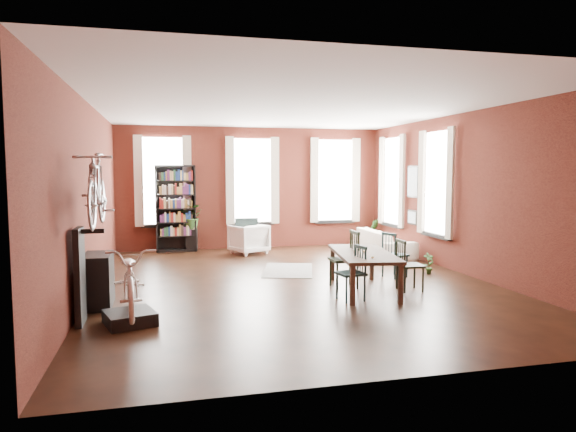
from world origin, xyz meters
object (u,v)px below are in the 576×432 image
object	(u,v)px
cream_sofa	(384,238)
plant_stand	(192,240)
dining_table	(363,272)
bike_trainer	(130,318)
console_table	(98,280)
bookshelf	(176,209)
dining_chair_a	(351,273)
bicycle_floor	(130,248)
white_armchair	(249,237)
dining_chair_b	(344,259)
dining_chair_d	(395,255)
dining_chair_c	(410,265)

from	to	relation	value
cream_sofa	plant_stand	world-z (taller)	cream_sofa
dining_table	bike_trainer	bearing A→B (deg)	-155.18
console_table	plant_stand	bearing A→B (deg)	72.26
bookshelf	plant_stand	xyz separation A→B (m)	(0.38, 0.00, -0.82)
dining_chair_a	bookshelf	size ratio (longest dim) A/B	0.39
console_table	bicycle_floor	bearing A→B (deg)	-63.86
cream_sofa	dining_table	bearing A→B (deg)	150.93
white_armchair	bike_trainer	xyz separation A→B (m)	(-2.50, -5.50, -0.32)
dining_chair_b	bookshelf	size ratio (longest dim) A/B	0.45
dining_chair_b	console_table	size ratio (longest dim) A/B	1.24
dining_table	dining_chair_a	distance (m)	0.69
dining_chair_b	dining_chair_d	size ratio (longest dim) A/B	1.15
bicycle_floor	dining_chair_b	bearing A→B (deg)	17.57
white_armchair	bicycle_floor	distance (m)	6.09
dining_table	dining_chair_b	size ratio (longest dim) A/B	1.98
console_table	bicycle_floor	distance (m)	1.39
white_armchair	console_table	world-z (taller)	white_armchair
dining_chair_a	bicycle_floor	size ratio (longest dim) A/B	0.50
dining_table	dining_chair_d	size ratio (longest dim) A/B	2.27
dining_chair_d	bookshelf	distance (m)	5.91
dining_chair_b	bike_trainer	world-z (taller)	dining_chair_b
white_armchair	dining_chair_c	bearing A→B (deg)	90.15
bookshelf	bicycle_floor	size ratio (longest dim) A/B	1.28
dining_chair_c	bookshelf	distance (m)	6.61
bike_trainer	plant_stand	world-z (taller)	plant_stand
bookshelf	plant_stand	bearing A→B (deg)	0.00
bike_trainer	dining_chair_b	bearing A→B (deg)	21.80
bike_trainer	dining_chair_a	bearing A→B (deg)	9.18
console_table	dining_chair_d	bearing A→B (deg)	10.04
bookshelf	console_table	bearing A→B (deg)	-103.83
dining_table	white_armchair	bearing A→B (deg)	114.82
dining_table	bicycle_floor	distance (m)	3.95
dining_chair_c	bookshelf	bearing A→B (deg)	37.35
dining_chair_d	console_table	distance (m)	5.40
dining_chair_b	dining_chair_d	distance (m)	1.41
cream_sofa	bicycle_floor	xyz separation A→B (m)	(-5.68, -4.61, 0.63)
dining_chair_a	bookshelf	xyz separation A→B (m)	(-2.57, 5.75, 0.67)
dining_chair_a	cream_sofa	xyz separation A→B (m)	(2.38, 4.05, -0.03)
dining_chair_a	white_armchair	distance (m)	5.03
dining_chair_b	plant_stand	world-z (taller)	dining_chair_b
dining_chair_b	plant_stand	bearing A→B (deg)	-154.05
bicycle_floor	dining_table	bearing A→B (deg)	11.61
dining_chair_a	bike_trainer	size ratio (longest dim) A/B	1.41
dining_chair_d	bookshelf	world-z (taller)	bookshelf
dining_chair_a	dining_chair_b	distance (m)	0.90
dining_chair_a	white_armchair	size ratio (longest dim) A/B	1.07
dining_table	cream_sofa	bearing A→B (deg)	69.87
bike_trainer	bicycle_floor	xyz separation A→B (m)	(0.03, -0.03, 0.95)
bike_trainer	bicycle_floor	size ratio (longest dim) A/B	0.36
dining_chair_c	console_table	size ratio (longest dim) A/B	1.10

